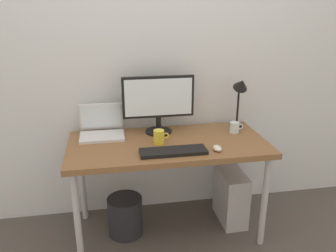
# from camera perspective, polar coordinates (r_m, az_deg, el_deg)

# --- Properties ---
(ground_plane) EXTENTS (6.00, 6.00, 0.00)m
(ground_plane) POSITION_cam_1_polar(r_m,az_deg,el_deg) (2.81, 0.00, -16.70)
(ground_plane) COLOR #4C4742
(back_wall) EXTENTS (4.40, 0.04, 2.60)m
(back_wall) POSITION_cam_1_polar(r_m,az_deg,el_deg) (2.68, -1.52, 11.82)
(back_wall) COLOR silver
(back_wall) RESTS_ON ground_plane
(desk) EXTENTS (1.40, 0.67, 0.74)m
(desk) POSITION_cam_1_polar(r_m,az_deg,el_deg) (2.47, 0.00, -4.07)
(desk) COLOR brown
(desk) RESTS_ON ground_plane
(monitor) EXTENTS (0.53, 0.20, 0.43)m
(monitor) POSITION_cam_1_polar(r_m,az_deg,el_deg) (2.55, -1.61, 4.16)
(monitor) COLOR black
(monitor) RESTS_ON desk
(laptop) EXTENTS (0.32, 0.26, 0.23)m
(laptop) POSITION_cam_1_polar(r_m,az_deg,el_deg) (2.60, -10.89, -0.30)
(laptop) COLOR silver
(laptop) RESTS_ON desk
(desk_lamp) EXTENTS (0.11, 0.16, 0.41)m
(desk_lamp) POSITION_cam_1_polar(r_m,az_deg,el_deg) (2.71, 11.87, 5.58)
(desk_lamp) COLOR black
(desk_lamp) RESTS_ON desk
(keyboard) EXTENTS (0.44, 0.14, 0.02)m
(keyboard) POSITION_cam_1_polar(r_m,az_deg,el_deg) (2.26, 0.78, -4.22)
(keyboard) COLOR black
(keyboard) RESTS_ON desk
(mouse) EXTENTS (0.06, 0.09, 0.03)m
(mouse) POSITION_cam_1_polar(r_m,az_deg,el_deg) (2.32, 8.13, -3.64)
(mouse) COLOR silver
(mouse) RESTS_ON desk
(coffee_mug) EXTENTS (0.11, 0.07, 0.10)m
(coffee_mug) POSITION_cam_1_polar(r_m,az_deg,el_deg) (2.41, -1.49, -1.79)
(coffee_mug) COLOR yellow
(coffee_mug) RESTS_ON desk
(glass_cup) EXTENTS (0.11, 0.07, 0.08)m
(glass_cup) POSITION_cam_1_polar(r_m,az_deg,el_deg) (2.66, 10.95, -0.22)
(glass_cup) COLOR silver
(glass_cup) RESTS_ON desk
(computer_tower) EXTENTS (0.18, 0.36, 0.42)m
(computer_tower) POSITION_cam_1_polar(r_m,az_deg,el_deg) (2.85, 10.34, -11.34)
(computer_tower) COLOR #B2B2B7
(computer_tower) RESTS_ON ground_plane
(wastebasket) EXTENTS (0.26, 0.26, 0.30)m
(wastebasket) POSITION_cam_1_polar(r_m,az_deg,el_deg) (2.71, -7.07, -14.49)
(wastebasket) COLOR #232328
(wastebasket) RESTS_ON ground_plane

